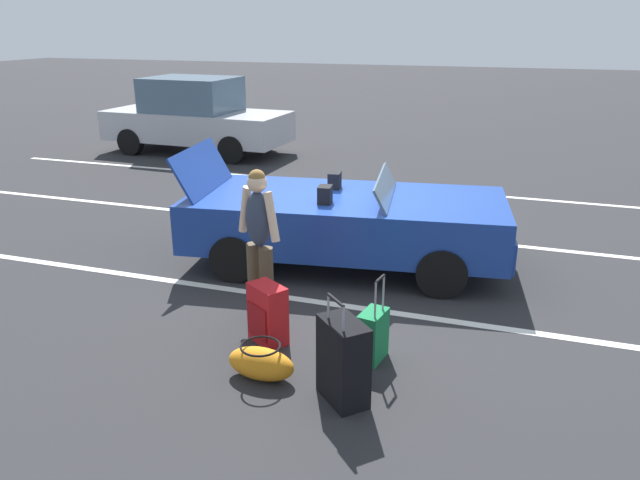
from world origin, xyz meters
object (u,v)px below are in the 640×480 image
(suitcase_large_black, at_px, (344,361))
(duffel_bag, at_px, (261,363))
(traveler_person, at_px, (259,236))
(suitcase_medium_bright, at_px, (267,314))
(suitcase_small_carryon, at_px, (372,335))
(convertible_car, at_px, (360,223))
(parked_sedan_near, at_px, (196,116))

(suitcase_large_black, distance_m, duffel_bag, 0.83)
(traveler_person, bearing_deg, suitcase_medium_bright, -126.84)
(suitcase_large_black, distance_m, traveler_person, 1.90)
(suitcase_small_carryon, xyz_separation_m, traveler_person, (-1.39, 0.53, 0.68))
(traveler_person, bearing_deg, suitcase_large_black, -110.40)
(suitcase_medium_bright, distance_m, traveler_person, 0.87)
(convertible_car, height_order, suitcase_medium_bright, convertible_car)
(parked_sedan_near, bearing_deg, suitcase_large_black, -52.17)
(suitcase_small_carryon, bearing_deg, parked_sedan_near, -41.83)
(suitcase_medium_bright, relative_size, duffel_bag, 0.95)
(convertible_car, relative_size, duffel_bag, 6.73)
(suitcase_medium_bright, distance_m, parked_sedan_near, 9.95)
(convertible_car, height_order, duffel_bag, convertible_car)
(suitcase_large_black, xyz_separation_m, duffel_bag, (-0.80, 0.08, -0.21))
(parked_sedan_near, bearing_deg, duffel_bag, -55.46)
(parked_sedan_near, bearing_deg, convertible_car, -43.71)
(suitcase_small_carryon, distance_m, duffel_bag, 1.09)
(suitcase_medium_bright, distance_m, suitcase_small_carryon, 1.08)
(convertible_car, relative_size, traveler_person, 2.65)
(convertible_car, relative_size, parked_sedan_near, 0.96)
(suitcase_small_carryon, xyz_separation_m, parked_sedan_near, (-6.51, 8.31, 0.64))
(convertible_car, relative_size, suitcase_large_black, 4.52)
(suitcase_medium_bright, xyz_separation_m, suitcase_small_carryon, (1.08, 0.00, -0.05))
(suitcase_medium_bright, distance_m, duffel_bag, 0.70)
(suitcase_small_carryon, xyz_separation_m, duffel_bag, (-0.87, -0.65, -0.10))
(traveler_person, bearing_deg, duffel_bag, -133.19)
(duffel_bag, relative_size, traveler_person, 0.39)
(traveler_person, bearing_deg, suitcase_small_carryon, -87.50)
(convertible_car, height_order, suitcase_large_black, convertible_car)
(suitcase_large_black, height_order, duffel_bag, suitcase_large_black)
(traveler_person, xyz_separation_m, parked_sedan_near, (-5.13, 7.78, -0.04))
(convertible_car, bearing_deg, suitcase_small_carryon, -79.97)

